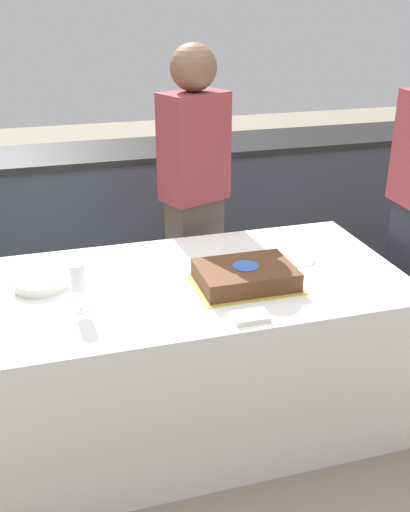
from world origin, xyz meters
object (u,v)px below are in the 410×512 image
Objects in this scene: plate_stack at (41,282)px; cake at (245,275)px; wine_glass at (78,279)px; person_cutting_cake at (194,195)px.

cake is at bearing -14.55° from plate_stack.
cake reaches higher than plate_stack.
plate_stack is at bearing 119.61° from wine_glass.
plate_stack is 0.14× the size of person_cutting_cake.
wine_glass is (-0.67, -0.03, 0.09)m from cake.
wine_glass is at bearing 27.91° from person_cutting_cake.
wine_glass is at bearing -60.39° from plate_stack.
wine_glass is at bearing -177.66° from cake.
wine_glass is 0.12× the size of person_cutting_cake.
person_cutting_cake is at bearing 90.00° from cake.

